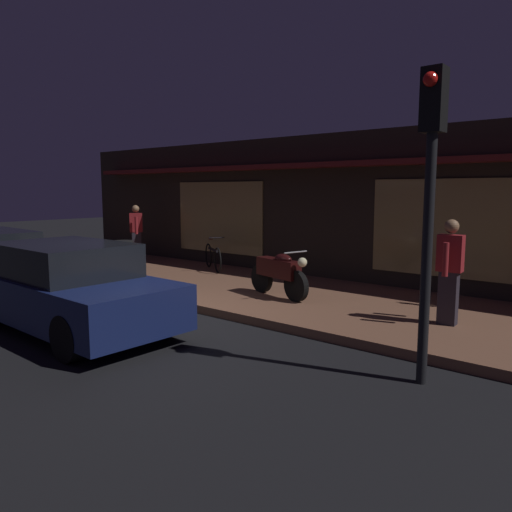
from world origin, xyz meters
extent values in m
plane|color=black|center=(0.00, 0.00, 0.00)|extent=(60.00, 60.00, 0.00)
cube|color=brown|center=(0.00, 3.00, 0.07)|extent=(18.00, 4.00, 0.15)
cube|color=black|center=(0.00, 6.40, 1.80)|extent=(18.00, 2.80, 3.60)
cube|color=olive|center=(-3.20, 4.98, 1.50)|extent=(3.20, 0.04, 2.00)
cube|color=olive|center=(3.20, 4.98, 1.50)|extent=(3.20, 0.04, 2.00)
cube|color=#591919|center=(0.00, 4.75, 2.85)|extent=(16.20, 0.50, 0.12)
cylinder|color=black|center=(0.21, 2.70, 0.45)|extent=(0.61, 0.27, 0.60)
cylinder|color=black|center=(1.27, 2.42, 0.45)|extent=(0.61, 0.27, 0.60)
cube|color=black|center=(0.74, 2.56, 0.73)|extent=(1.14, 0.55, 0.36)
ellipsoid|color=black|center=(0.88, 2.52, 0.93)|extent=(0.49, 0.34, 0.20)
sphere|color=#F9EDB7|center=(1.44, 2.38, 0.93)|extent=(0.18, 0.18, 0.18)
cylinder|color=gray|center=(1.24, 2.43, 1.10)|extent=(0.17, 0.54, 0.03)
torus|color=black|center=(-3.05, 4.39, 0.48)|extent=(0.58, 0.38, 0.66)
torus|color=black|center=(-2.20, 3.87, 0.48)|extent=(0.58, 0.38, 0.66)
cube|color=black|center=(-2.63, 4.13, 0.70)|extent=(0.79, 0.50, 0.06)
cube|color=brown|center=(-2.84, 4.26, 0.97)|extent=(0.21, 0.17, 0.06)
cylinder|color=black|center=(-2.27, 3.91, 1.05)|extent=(0.24, 0.37, 0.02)
cube|color=#28232D|center=(-5.81, 4.06, 0.57)|extent=(0.32, 0.34, 0.85)
cube|color=maroon|center=(-5.81, 4.06, 1.29)|extent=(0.40, 0.44, 0.58)
sphere|color=#8C6647|center=(-5.81, 4.06, 1.71)|extent=(0.22, 0.22, 0.22)
cylinder|color=maroon|center=(-5.60, 3.91, 1.22)|extent=(0.13, 0.13, 0.52)
cylinder|color=maroon|center=(-6.03, 4.21, 1.22)|extent=(0.13, 0.13, 0.52)
cube|color=#28232D|center=(4.05, 2.62, 0.57)|extent=(0.29, 0.22, 0.85)
cube|color=maroon|center=(4.05, 2.62, 1.29)|extent=(0.39, 0.24, 0.58)
sphere|color=#8C6647|center=(4.05, 2.62, 1.71)|extent=(0.22, 0.22, 0.22)
cylinder|color=maroon|center=(4.07, 2.36, 1.22)|extent=(0.10, 0.10, 0.52)
cylinder|color=maroon|center=(4.04, 2.88, 1.22)|extent=(0.10, 0.10, 0.52)
cylinder|color=#2D4C33|center=(-3.27, 1.76, 0.57)|extent=(0.44, 0.44, 0.85)
cylinder|color=black|center=(-3.27, 1.76, 1.04)|extent=(0.48, 0.48, 0.08)
cylinder|color=black|center=(4.52, 0.35, 1.80)|extent=(0.12, 0.12, 3.60)
cube|color=black|center=(4.52, 0.35, 3.25)|extent=(0.24, 0.24, 0.70)
sphere|color=red|center=(4.52, 0.22, 3.45)|extent=(0.16, 0.16, 0.16)
cylinder|color=black|center=(-2.86, -0.24, 0.32)|extent=(0.65, 0.27, 0.64)
cylinder|color=black|center=(-5.55, -0.04, 0.32)|extent=(0.65, 0.27, 0.64)
cylinder|color=black|center=(0.66, -0.34, 0.32)|extent=(0.65, 0.24, 0.64)
cylinder|color=black|center=(0.62, -1.90, 0.32)|extent=(0.65, 0.24, 0.64)
cylinder|color=black|center=(-2.04, -0.28, 0.32)|extent=(0.65, 0.24, 0.64)
cube|color=#141E4C|center=(-0.71, -1.09, 0.55)|extent=(4.14, 1.86, 0.68)
cube|color=black|center=(-0.86, -1.09, 1.10)|extent=(2.24, 1.65, 0.64)
camera|label=1|loc=(6.58, -5.22, 2.27)|focal=34.69mm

